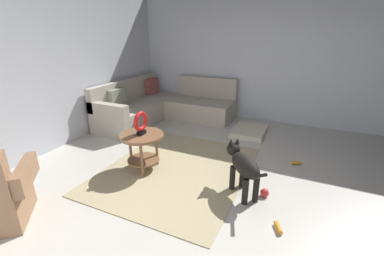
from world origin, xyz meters
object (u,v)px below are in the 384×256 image
side_table (142,142)px  dog_toy_ball (265,193)px  dog (243,166)px  dog_toy_bone (296,163)px  dog_bed_mat (249,131)px  dog_toy_rope (278,228)px  sectional_couch (163,107)px  torus_sculpture (141,122)px

side_table → dog_toy_ball: bearing=-88.0°
dog → dog_toy_bone: (1.04, -0.56, -0.35)m
dog_bed_mat → dog_toy_rope: bearing=-160.8°
side_table → dog_toy_rope: 2.01m
sectional_couch → dog_toy_rope: sectional_couch is taller
sectional_couch → dog_toy_rope: 3.74m
dog → dog_toy_bone: 1.23m
dog → dog_toy_bone: dog is taller
sectional_couch → dog_bed_mat: 1.96m
dog_toy_ball → sectional_couch: bearing=52.8°
sectional_couch → dog_toy_bone: size_ratio=12.50×
dog_bed_mat → dog_toy_rope: size_ratio=5.36×
dog_bed_mat → dog_toy_ball: bearing=-162.0°
dog_toy_ball → side_table: bearing=92.0°
side_table → dog_bed_mat: bearing=-27.7°
sectional_couch → dog_toy_ball: sectional_couch is taller
dog_bed_mat → dog: dog is taller
side_table → dog_toy_ball: 1.73m
sectional_couch → torus_sculpture: size_ratio=6.90×
side_table → torus_sculpture: 0.29m
dog → dog_toy_ball: 0.43m
side_table → dog_toy_bone: size_ratio=3.33×
dog_toy_ball → dog_toy_bone: size_ratio=0.57×
sectional_couch → dog: 3.05m
torus_sculpture → dog: torus_sculpture is taller
dog_toy_bone → side_table: bearing=117.9°
dog_bed_mat → dog_toy_rope: (-2.46, -0.86, -0.02)m
dog → dog_toy_rope: (-0.46, -0.50, -0.35)m
dog_toy_bone → sectional_couch: bearing=71.3°
dog_bed_mat → dog_toy_ball: size_ratio=7.84×
side_table → dog: dog is taller
side_table → torus_sculpture: (0.00, 0.00, 0.29)m
torus_sculpture → sectional_couch: bearing=23.7°
torus_sculpture → dog_toy_ball: bearing=-88.0°
dog_toy_ball → dog_toy_bone: bearing=-16.4°
dog_toy_ball → dog_toy_bone: dog_toy_ball is taller
torus_sculpture → dog_bed_mat: (2.01, -1.06, -0.67)m
sectional_couch → dog_toy_bone: 3.04m
sectional_couch → dog_bed_mat: (-0.01, -1.94, -0.24)m
torus_sculpture → dog_toy_bone: size_ratio=1.81×
dog_bed_mat → side_table: bearing=152.3°
dog_bed_mat → dog_toy_rope: 2.61m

